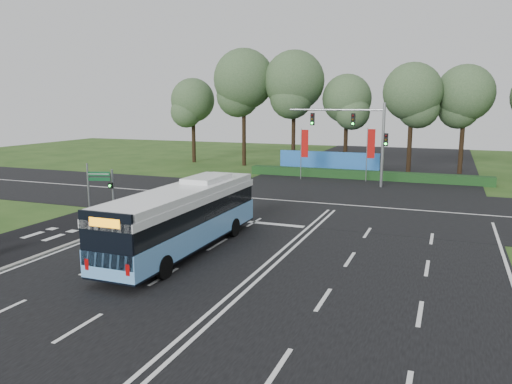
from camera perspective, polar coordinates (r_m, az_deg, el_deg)
ground at (r=23.80m, az=2.79°, el=-6.91°), size 120.00×120.00×0.00m
road_main at (r=23.80m, az=2.79°, el=-6.87°), size 20.00×120.00×0.04m
road_cross at (r=35.05m, az=9.04°, el=-1.42°), size 120.00×14.00×0.05m
bike_path at (r=27.95m, az=-24.60°, el=-5.19°), size 5.00×18.00×0.06m
kerb_strip at (r=26.31m, az=-20.93°, el=-5.79°), size 0.25×18.00×0.12m
city_bus at (r=23.74m, az=-8.24°, el=-2.89°), size 2.52×11.54×3.31m
pedestrian_signal at (r=31.35m, az=-16.08°, el=-0.01°), size 0.27×0.40×3.05m
street_sign at (r=30.63m, az=-18.08°, el=0.77°), size 1.32×0.50×3.53m
banner_flag_left at (r=45.79m, az=5.48°, el=5.19°), size 0.69×0.07×4.68m
banner_flag_mid at (r=45.41m, az=12.89°, el=5.04°), size 0.71×0.16×4.81m
traffic_light_gantry at (r=42.73m, az=11.95°, el=6.83°), size 8.41×0.28×7.00m
hedge at (r=47.11m, az=12.31°, el=1.90°), size 22.00×1.20×0.80m
blue_hoarding at (r=50.21m, az=8.28°, el=3.33°), size 10.00×0.30×2.20m
eucalyptus_row at (r=53.48m, az=9.02°, el=11.54°), size 41.03×7.80×12.88m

